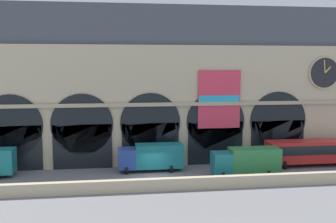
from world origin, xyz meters
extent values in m
plane|color=slate|center=(0.00, 0.00, 0.00)|extent=(200.00, 200.00, 0.00)
cube|color=#BCAD8C|center=(0.00, -4.46, 0.61)|extent=(90.00, 0.70, 1.21)
cube|color=#BCAD8C|center=(0.00, 7.57, 7.30)|extent=(49.87, 5.14, 14.60)
cube|color=#424751|center=(0.00, 7.87, 17.01)|extent=(49.87, 4.54, 4.83)
cube|color=black|center=(-16.09, 4.95, 2.65)|extent=(6.88, 0.20, 5.31)
cylinder|color=black|center=(-16.09, 4.95, 5.31)|extent=(7.24, 0.20, 7.24)
cube|color=black|center=(-8.04, 4.95, 2.65)|extent=(6.88, 0.20, 5.31)
cylinder|color=black|center=(-8.04, 4.95, 5.31)|extent=(7.24, 0.20, 7.24)
cube|color=black|center=(0.00, 4.95, 2.65)|extent=(6.88, 0.20, 5.31)
cylinder|color=black|center=(0.00, 4.95, 5.31)|extent=(7.24, 0.20, 7.24)
cube|color=black|center=(8.04, 4.95, 2.65)|extent=(6.88, 0.20, 5.31)
cylinder|color=black|center=(8.04, 4.95, 5.31)|extent=(7.24, 0.20, 7.24)
cube|color=black|center=(16.09, 4.95, 2.65)|extent=(6.88, 0.20, 5.31)
cylinder|color=black|center=(16.09, 4.95, 5.31)|extent=(7.24, 0.20, 7.24)
cylinder|color=#BCAD8C|center=(21.94, 4.85, 11.27)|extent=(4.05, 0.25, 4.05)
cylinder|color=black|center=(21.94, 4.73, 11.27)|extent=(3.75, 0.06, 3.75)
cube|color=gold|center=(22.30, 4.67, 11.63)|extent=(0.84, 0.04, 0.84)
cube|color=gold|center=(21.84, 4.65, 12.06)|extent=(0.30, 0.04, 1.60)
cube|color=#D8334C|center=(8.42, 4.83, 8.06)|extent=(5.25, 0.12, 7.06)
cube|color=#26A5D8|center=(8.42, 4.75, 8.07)|extent=(5.04, 0.04, 0.96)
cube|color=tan|center=(0.00, 4.85, 7.56)|extent=(49.87, 0.50, 0.44)
cylinder|color=black|center=(-16.75, 3.66, 0.42)|extent=(0.28, 0.84, 0.84)
cube|color=#28479E|center=(-2.93, 2.84, 1.57)|extent=(2.00, 2.30, 2.30)
cube|color=#19727A|center=(0.82, 2.84, 1.77)|extent=(5.50, 2.30, 2.70)
cylinder|color=black|center=(-3.03, 1.80, 0.42)|extent=(0.28, 0.84, 0.84)
cylinder|color=black|center=(-3.03, 3.87, 0.42)|extent=(0.28, 0.84, 0.84)
cylinder|color=black|center=(2.07, 1.80, 0.42)|extent=(0.28, 0.84, 0.84)
cylinder|color=black|center=(2.07, 3.87, 0.42)|extent=(0.28, 0.84, 0.84)
cube|color=#19727A|center=(7.27, -0.68, 1.57)|extent=(2.00, 2.30, 2.30)
cube|color=#2D7A42|center=(11.02, -0.68, 1.77)|extent=(5.50, 2.30, 2.70)
cylinder|color=black|center=(7.17, -1.71, 0.42)|extent=(0.28, 0.84, 0.84)
cylinder|color=black|center=(7.17, 0.36, 0.42)|extent=(0.28, 0.84, 0.84)
cylinder|color=black|center=(12.27, -1.71, 0.42)|extent=(0.28, 0.84, 0.84)
cylinder|color=black|center=(12.27, 0.36, 0.42)|extent=(0.28, 0.84, 0.84)
cube|color=red|center=(19.40, 2.61, 1.80)|extent=(11.00, 2.50, 2.60)
cube|color=black|center=(19.40, 1.34, 2.15)|extent=(10.12, 0.04, 1.10)
cylinder|color=black|center=(15.55, 1.49, 0.50)|extent=(0.28, 1.00, 1.00)
cylinder|color=black|center=(15.55, 3.74, 0.50)|extent=(0.28, 1.00, 1.00)
cylinder|color=black|center=(23.25, 3.74, 0.50)|extent=(0.28, 1.00, 1.00)
camera|label=1|loc=(-4.20, -41.52, 12.25)|focal=41.99mm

